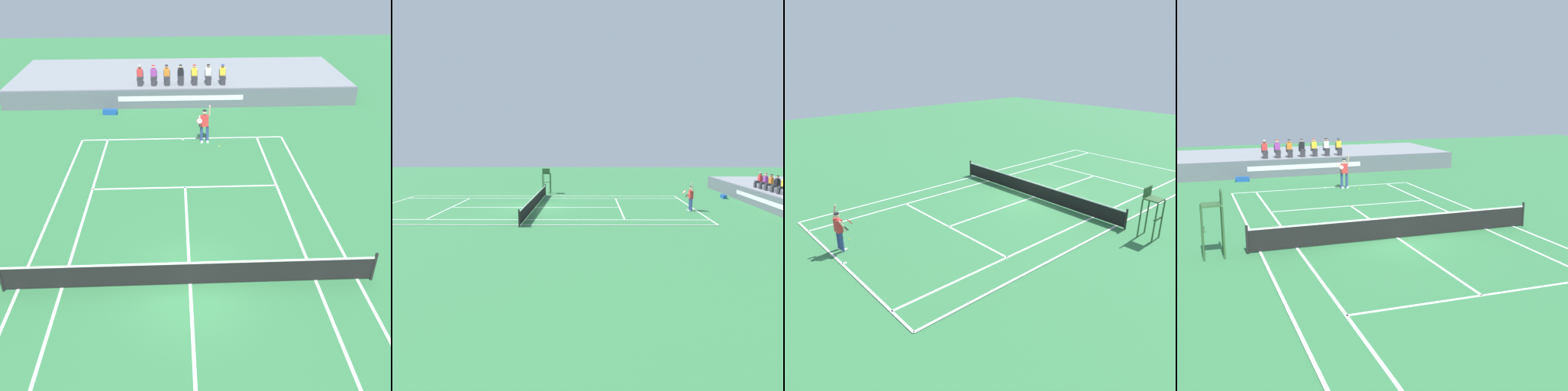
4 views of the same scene
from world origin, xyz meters
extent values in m
plane|color=#337542|center=(0.00, 0.00, 0.00)|extent=(80.00, 80.00, 0.00)
cube|color=#337542|center=(0.00, 0.00, 0.01)|extent=(10.98, 23.78, 0.02)
cube|color=white|center=(0.00, 11.89, 0.02)|extent=(10.98, 0.10, 0.01)
cube|color=white|center=(-5.49, 0.00, 0.02)|extent=(0.10, 23.78, 0.01)
cube|color=white|center=(5.49, 0.00, 0.02)|extent=(0.10, 23.78, 0.01)
cube|color=white|center=(-4.11, 0.00, 0.02)|extent=(0.10, 23.78, 0.01)
cube|color=white|center=(4.11, 0.00, 0.02)|extent=(0.10, 23.78, 0.01)
cube|color=white|center=(0.00, 6.40, 0.02)|extent=(8.22, 0.10, 0.01)
cube|color=white|center=(0.00, -6.40, 0.02)|extent=(8.22, 0.10, 0.01)
cube|color=white|center=(0.00, 0.00, 0.02)|extent=(0.10, 12.80, 0.01)
cube|color=white|center=(0.00, 11.79, 0.02)|extent=(0.10, 0.20, 0.01)
cylinder|color=black|center=(-5.94, 0.00, 0.54)|extent=(0.10, 0.10, 1.07)
cylinder|color=black|center=(5.94, 0.00, 0.54)|extent=(0.10, 0.10, 1.07)
cube|color=black|center=(0.00, 0.00, 0.48)|extent=(11.78, 0.02, 0.84)
cube|color=white|center=(0.00, 0.00, 0.90)|extent=(11.78, 0.03, 0.06)
cube|color=#565B66|center=(0.00, 17.03, 0.60)|extent=(22.91, 0.24, 1.21)
cube|color=silver|center=(0.00, 16.91, 0.66)|extent=(8.02, 0.01, 0.32)
cube|color=#474C56|center=(-2.63, 18.11, 1.62)|extent=(0.44, 0.44, 0.06)
cube|color=#474C56|center=(-2.63, 18.31, 1.87)|extent=(0.44, 0.06, 0.44)
cylinder|color=#4C4C51|center=(-2.45, 17.96, 1.40)|extent=(0.04, 0.04, 0.38)
cylinder|color=#4C4C51|center=(-2.80, 17.96, 1.40)|extent=(0.04, 0.04, 0.38)
cube|color=#2D2D33|center=(-2.63, 18.01, 1.70)|extent=(0.34, 0.44, 0.16)
cube|color=#2D2D33|center=(-2.63, 17.81, 1.43)|extent=(0.30, 0.14, 0.44)
cube|color=red|center=(-2.63, 18.17, 1.99)|extent=(0.36, 0.22, 0.52)
sphere|color=brown|center=(-2.63, 18.17, 2.36)|extent=(0.20, 0.20, 0.20)
cylinder|color=white|center=(-2.63, 18.17, 2.45)|extent=(0.19, 0.19, 0.05)
cube|color=#474C56|center=(-1.73, 18.11, 1.62)|extent=(0.44, 0.44, 0.06)
cube|color=#474C56|center=(-1.73, 18.31, 1.87)|extent=(0.44, 0.06, 0.44)
cylinder|color=#4C4C51|center=(-1.56, 17.96, 1.40)|extent=(0.04, 0.04, 0.38)
cylinder|color=#4C4C51|center=(-1.91, 17.96, 1.40)|extent=(0.04, 0.04, 0.38)
cube|color=#2D2D33|center=(-1.73, 18.01, 1.70)|extent=(0.34, 0.44, 0.16)
cube|color=#2D2D33|center=(-1.73, 17.81, 1.43)|extent=(0.30, 0.14, 0.44)
cube|color=purple|center=(-1.73, 18.17, 1.99)|extent=(0.36, 0.22, 0.52)
sphere|color=beige|center=(-1.73, 18.17, 2.36)|extent=(0.20, 0.20, 0.20)
cylinder|color=red|center=(-1.73, 18.17, 2.45)|extent=(0.19, 0.19, 0.05)
cube|color=#474C56|center=(-0.88, 18.11, 1.62)|extent=(0.44, 0.44, 0.06)
cube|color=#474C56|center=(-0.88, 18.31, 1.87)|extent=(0.44, 0.06, 0.44)
cylinder|color=#4C4C51|center=(-0.70, 17.96, 1.40)|extent=(0.04, 0.04, 0.38)
cylinder|color=#4C4C51|center=(-1.06, 17.96, 1.40)|extent=(0.04, 0.04, 0.38)
cube|color=#2D2D33|center=(-0.88, 18.01, 1.70)|extent=(0.34, 0.44, 0.16)
cube|color=#2D2D33|center=(-0.88, 17.81, 1.43)|extent=(0.30, 0.14, 0.44)
cube|color=orange|center=(-0.88, 18.17, 1.99)|extent=(0.36, 0.22, 0.52)
sphere|color=#A37556|center=(-0.88, 18.17, 2.36)|extent=(0.20, 0.20, 0.20)
cylinder|color=black|center=(-0.88, 18.17, 2.45)|extent=(0.19, 0.19, 0.05)
cube|color=#474C56|center=(0.03, 18.11, 1.62)|extent=(0.44, 0.44, 0.06)
cube|color=#474C56|center=(0.03, 18.31, 1.87)|extent=(0.44, 0.06, 0.44)
cylinder|color=#4C4C51|center=(0.20, 17.96, 1.40)|extent=(0.04, 0.04, 0.38)
cylinder|color=#4C4C51|center=(-0.15, 17.96, 1.40)|extent=(0.04, 0.04, 0.38)
cube|color=#2D2D33|center=(0.03, 18.01, 1.70)|extent=(0.34, 0.44, 0.16)
cube|color=#2D2D33|center=(0.03, 17.81, 1.43)|extent=(0.30, 0.14, 0.44)
cube|color=black|center=(0.03, 18.17, 1.99)|extent=(0.36, 0.22, 0.52)
sphere|color=tan|center=(0.03, 18.17, 2.36)|extent=(0.20, 0.20, 0.20)
cylinder|color=black|center=(0.03, 18.17, 2.45)|extent=(0.19, 0.19, 0.05)
cube|color=#474C56|center=(0.92, 18.11, 1.62)|extent=(0.44, 0.44, 0.06)
cylinder|color=#4C4C51|center=(1.09, 17.96, 1.40)|extent=(0.04, 0.04, 0.38)
cylinder|color=#4C4C51|center=(0.74, 17.96, 1.40)|extent=(0.04, 0.04, 0.38)
cube|color=#2D2D33|center=(0.92, 18.01, 1.70)|extent=(0.34, 0.44, 0.16)
cube|color=#2D2D33|center=(0.92, 17.81, 1.43)|extent=(0.30, 0.14, 0.44)
cylinder|color=navy|center=(1.33, 11.43, 0.46)|extent=(0.15, 0.15, 0.92)
cylinder|color=navy|center=(1.01, 11.42, 0.46)|extent=(0.15, 0.15, 0.92)
cube|color=white|center=(1.33, 11.37, 0.05)|extent=(0.13, 0.28, 0.10)
cube|color=white|center=(1.01, 11.36, 0.05)|extent=(0.13, 0.28, 0.10)
cube|color=red|center=(1.17, 11.42, 1.22)|extent=(0.41, 0.26, 0.60)
sphere|color=beige|center=(1.17, 11.42, 1.69)|extent=(0.22, 0.22, 0.22)
cylinder|color=black|center=(1.17, 11.42, 1.78)|extent=(0.21, 0.21, 0.06)
cylinder|color=beige|center=(1.43, 11.40, 1.78)|extent=(0.10, 0.22, 0.61)
cylinder|color=beige|center=(0.91, 11.31, 1.24)|extent=(0.10, 0.33, 0.56)
cylinder|color=black|center=(0.88, 11.19, 1.11)|extent=(0.04, 0.19, 0.25)
torus|color=red|center=(0.88, 11.01, 1.37)|extent=(0.31, 0.21, 0.26)
cylinder|color=silver|center=(0.88, 11.01, 1.37)|extent=(0.28, 0.17, 0.22)
sphere|color=#D1E533|center=(1.92, 10.75, 0.03)|extent=(0.07, 0.07, 0.07)
cylinder|color=#2D562D|center=(-7.47, -0.35, 0.95)|extent=(0.07, 0.07, 1.90)
cylinder|color=#2D562D|center=(-7.47, 0.35, 0.95)|extent=(0.07, 0.07, 1.90)
cylinder|color=#2D562D|center=(-6.77, -0.35, 0.95)|extent=(0.07, 0.07, 1.90)
cylinder|color=#2D562D|center=(-6.77, 0.35, 0.95)|extent=(0.07, 0.07, 1.90)
cube|color=#2D562D|center=(-7.12, 0.00, 1.93)|extent=(0.70, 0.70, 0.06)
cube|color=#2D562D|center=(-6.77, 0.00, 2.20)|extent=(0.06, 0.70, 0.48)
cube|color=#2D562D|center=(-7.43, 0.00, 1.04)|extent=(0.10, 0.70, 0.04)
cube|color=#194799|center=(-4.46, 15.98, 0.16)|extent=(0.86, 0.36, 0.32)
cylinder|color=#194799|center=(-4.88, 16.00, 0.16)|extent=(0.08, 0.32, 0.32)
cylinder|color=#194799|center=(-4.04, 15.96, 0.16)|extent=(0.08, 0.32, 0.32)
camera|label=1|loc=(-0.32, -11.01, 9.84)|focal=41.17mm
camera|label=2|loc=(25.65, 4.18, 5.05)|focal=31.66mm
camera|label=3|loc=(-14.15, 16.73, 8.17)|focal=35.30mm
camera|label=4|loc=(-7.82, -18.81, 5.86)|focal=48.09mm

